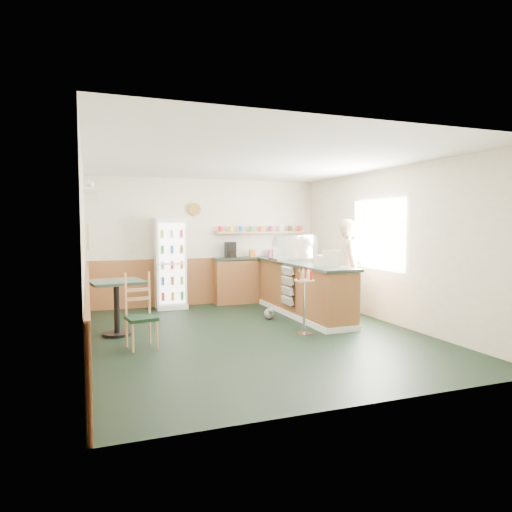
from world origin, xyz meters
name	(u,v)px	position (x,y,z in m)	size (l,w,h in m)	color
ground	(256,334)	(0.00, 0.00, 0.00)	(6.00, 6.00, 0.00)	black
room_envelope	(228,237)	(-0.23, 0.73, 1.52)	(5.04, 6.02, 2.72)	#F0E7CD
service_counter	(303,291)	(1.35, 1.07, 0.46)	(0.68, 3.01, 1.01)	brown
back_counter	(262,277)	(1.19, 2.80, 0.55)	(2.24, 0.42, 1.69)	brown
drinks_fridge	(170,263)	(-0.86, 2.74, 0.93)	(0.61, 0.53, 1.86)	white
display_case	(293,248)	(1.35, 1.53, 1.25)	(0.87, 0.45, 0.49)	silver
cash_register	(327,261)	(1.35, 0.17, 1.11)	(0.34, 0.36, 0.20)	beige
shopkeeper	(349,269)	(2.05, 0.58, 0.91)	(0.61, 0.44, 1.82)	tan
condiment_stand	(304,292)	(0.72, -0.25, 0.66)	(0.32, 0.32, 1.00)	silver
newspaper_rack	(287,286)	(0.99, 0.99, 0.59)	(0.09, 0.45, 0.72)	black
cafe_table	(117,297)	(-2.05, 0.69, 0.61)	(0.90, 0.90, 0.86)	black
cafe_chair	(141,308)	(-1.77, -0.11, 0.55)	(0.45, 0.45, 1.05)	black
dog_doorstop	(269,313)	(0.63, 0.99, 0.11)	(0.19, 0.25, 0.23)	gray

